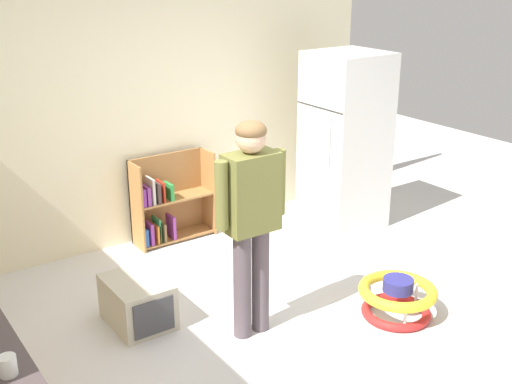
% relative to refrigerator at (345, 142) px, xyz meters
% --- Properties ---
extents(ground_plane, '(12.00, 12.00, 0.00)m').
position_rel_refrigerator_xyz_m(ground_plane, '(-1.83, -1.47, -0.89)').
color(ground_plane, silver).
rests_on(ground_plane, ground).
extents(back_wall, '(5.20, 0.06, 2.70)m').
position_rel_refrigerator_xyz_m(back_wall, '(-1.83, 0.86, 0.46)').
color(back_wall, '#F0E5BF').
rests_on(back_wall, ground).
extents(refrigerator, '(0.73, 0.68, 1.78)m').
position_rel_refrigerator_xyz_m(refrigerator, '(0.00, 0.00, 0.00)').
color(refrigerator, white).
rests_on(refrigerator, ground).
extents(bookshelf, '(0.80, 0.28, 0.85)m').
position_rel_refrigerator_xyz_m(bookshelf, '(-1.68, 0.67, -0.52)').
color(bookshelf, '#AB7741').
rests_on(bookshelf, ground).
extents(standing_person, '(0.57, 0.22, 1.61)m').
position_rel_refrigerator_xyz_m(standing_person, '(-1.95, -1.18, 0.08)').
color(standing_person, '#584C53').
rests_on(standing_person, ground).
extents(baby_walker, '(0.60, 0.60, 0.32)m').
position_rel_refrigerator_xyz_m(baby_walker, '(-0.90, -1.63, -0.73)').
color(baby_walker, red).
rests_on(baby_walker, ground).
extents(pet_carrier, '(0.42, 0.55, 0.36)m').
position_rel_refrigerator_xyz_m(pet_carrier, '(-2.59, -0.59, -0.71)').
color(pet_carrier, beige).
rests_on(pet_carrier, ground).
extents(white_cup, '(0.08, 0.08, 0.09)m').
position_rel_refrigerator_xyz_m(white_cup, '(-3.83, -2.03, 0.06)').
color(white_cup, white).
rests_on(white_cup, kitchen_counter).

